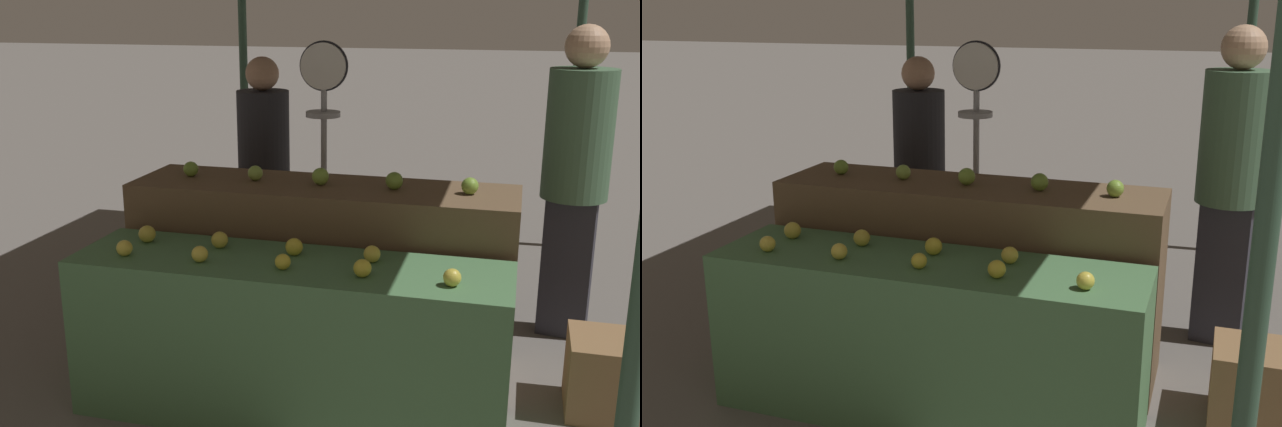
{
  "view_description": "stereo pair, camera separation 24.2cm",
  "coord_description": "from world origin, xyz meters",
  "views": [
    {
      "loc": [
        0.98,
        -3.03,
        1.89
      ],
      "look_at": [
        0.07,
        0.3,
        0.92
      ],
      "focal_mm": 42.0,
      "sensor_mm": 36.0,
      "label": 1
    },
    {
      "loc": [
        1.21,
        -2.96,
        1.89
      ],
      "look_at": [
        0.07,
        0.3,
        0.92
      ],
      "focal_mm": 42.0,
      "sensor_mm": 36.0,
      "label": 2
    }
  ],
  "objects": [
    {
      "name": "ground_plane",
      "position": [
        0.0,
        0.0,
        0.0
      ],
      "size": [
        60.0,
        60.0,
        0.0
      ],
      "primitive_type": "plane",
      "color": "#66605B"
    },
    {
      "name": "display_counter_front",
      "position": [
        0.0,
        0.0,
        0.38
      ],
      "size": [
        2.0,
        0.55,
        0.77
      ],
      "primitive_type": "cube",
      "color": "#4C7A4C",
      "rests_on": "ground_plane"
    },
    {
      "name": "display_counter_back",
      "position": [
        0.0,
        0.6,
        0.49
      ],
      "size": [
        2.0,
        0.55,
        0.99
      ],
      "primitive_type": "cube",
      "color": "brown",
      "rests_on": "ground_plane"
    },
    {
      "name": "apple_front_0",
      "position": [
        -0.75,
        -0.12,
        0.81
      ],
      "size": [
        0.07,
        0.07,
        0.07
      ],
      "primitive_type": "sphere",
      "color": "yellow",
      "rests_on": "display_counter_front"
    },
    {
      "name": "apple_front_1",
      "position": [
        -0.38,
        -0.1,
        0.81
      ],
      "size": [
        0.07,
        0.07,
        0.07
      ],
      "primitive_type": "sphere",
      "color": "yellow",
      "rests_on": "display_counter_front"
    },
    {
      "name": "apple_front_2",
      "position": [
        0.01,
        -0.1,
        0.8
      ],
      "size": [
        0.07,
        0.07,
        0.07
      ],
      "primitive_type": "sphere",
      "color": "gold",
      "rests_on": "display_counter_front"
    },
    {
      "name": "apple_front_3",
      "position": [
        0.36,
        -0.1,
        0.81
      ],
      "size": [
        0.08,
        0.08,
        0.08
      ],
      "primitive_type": "sphere",
      "color": "gold",
      "rests_on": "display_counter_front"
    },
    {
      "name": "apple_front_4",
      "position": [
        0.74,
        -0.11,
        0.81
      ],
      "size": [
        0.08,
        0.08,
        0.08
      ],
      "primitive_type": "sphere",
      "color": "gold",
      "rests_on": "display_counter_front"
    },
    {
      "name": "apple_front_5",
      "position": [
        -0.75,
        0.1,
        0.81
      ],
      "size": [
        0.08,
        0.08,
        0.08
      ],
      "primitive_type": "sphere",
      "color": "gold",
      "rests_on": "display_counter_front"
    },
    {
      "name": "apple_front_6",
      "position": [
        -0.37,
        0.11,
        0.81
      ],
      "size": [
        0.08,
        0.08,
        0.08
      ],
      "primitive_type": "sphere",
      "color": "gold",
      "rests_on": "display_counter_front"
    },
    {
      "name": "apple_front_7",
      "position": [
        0.0,
        0.1,
        0.81
      ],
      "size": [
        0.08,
        0.08,
        0.08
      ],
      "primitive_type": "sphere",
      "color": "gold",
      "rests_on": "display_counter_front"
    },
    {
      "name": "apple_front_8",
      "position": [
        0.37,
        0.1,
        0.81
      ],
      "size": [
        0.08,
        0.08,
        0.08
      ],
      "primitive_type": "sphere",
      "color": "yellow",
      "rests_on": "display_counter_front"
    },
    {
      "name": "apple_back_0",
      "position": [
        -0.74,
        0.61,
        1.03
      ],
      "size": [
        0.08,
        0.08,
        0.08
      ],
      "primitive_type": "sphere",
      "color": "#7AA338",
      "rests_on": "display_counter_back"
    },
    {
      "name": "apple_back_1",
      "position": [
        -0.37,
        0.61,
        1.03
      ],
      "size": [
        0.08,
        0.08,
        0.08
      ],
      "primitive_type": "sphere",
      "color": "#8EB247",
      "rests_on": "display_counter_back"
    },
    {
      "name": "apple_back_2",
      "position": [
        -0.01,
        0.6,
        1.03
      ],
      "size": [
        0.09,
        0.09,
        0.09
      ],
      "primitive_type": "sphere",
      "color": "#84AD3D",
      "rests_on": "display_counter_back"
    },
    {
      "name": "apple_back_3",
      "position": [
        0.37,
        0.6,
        1.03
      ],
      "size": [
        0.09,
        0.09,
        0.09
      ],
      "primitive_type": "sphere",
      "color": "#7AA338",
      "rests_on": "display_counter_back"
    },
    {
      "name": "apple_back_4",
      "position": [
        0.75,
        0.6,
        1.03
      ],
      "size": [
        0.08,
        0.08,
        0.08
      ],
      "primitive_type": "sphere",
      "color": "#7AA338",
      "rests_on": "display_counter_back"
    },
    {
      "name": "produce_scale",
      "position": [
        -0.14,
        1.13,
        1.23
      ],
      "size": [
        0.28,
        0.2,
        1.69
      ],
      "color": "#99999E",
      "rests_on": "ground_plane"
    },
    {
      "name": "person_vendor_at_scale",
      "position": [
        -0.59,
        1.35,
        0.91
      ],
      "size": [
        0.37,
        0.37,
        1.58
      ],
      "rotation": [
        0.0,
        0.0,
        3.27
      ],
      "color": "#2D2D38",
      "rests_on": "ground_plane"
    },
    {
      "name": "person_customer_left",
      "position": [
        1.28,
        1.3,
        1.03
      ],
      "size": [
        0.42,
        0.42,
        1.79
      ],
      "rotation": [
        0.0,
        0.0,
        2.97
      ],
      "color": "#2D2D38",
      "rests_on": "ground_plane"
    },
    {
      "name": "wooden_crate_side",
      "position": [
        1.45,
        0.43,
        0.19
      ],
      "size": [
        0.37,
        0.37,
        0.37
      ],
      "primitive_type": "cube",
      "color": "olive",
      "rests_on": "ground_plane"
    }
  ]
}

